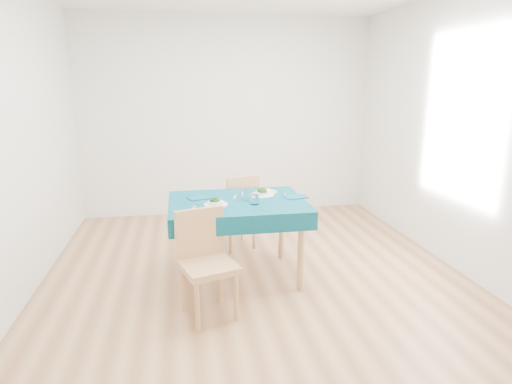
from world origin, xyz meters
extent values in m
cube|color=#8E603B|center=(0.00, 0.00, -0.01)|extent=(4.00, 4.50, 0.02)
cube|color=silver|center=(0.00, 2.25, 1.35)|extent=(4.00, 0.02, 2.70)
cube|color=silver|center=(0.00, -2.25, 1.35)|extent=(4.00, 0.02, 2.70)
cube|color=silver|center=(-2.00, 0.00, 1.35)|extent=(0.02, 4.50, 2.70)
cube|color=silver|center=(2.00, 0.00, 1.35)|extent=(0.02, 4.50, 2.70)
cube|color=#074254|center=(-0.16, 0.06, 0.38)|extent=(1.24, 0.94, 0.76)
cube|color=tan|center=(-0.48, -0.61, 0.50)|extent=(0.51, 0.54, 1.00)
cube|color=tan|center=(-0.07, 0.84, 0.47)|extent=(0.49, 0.51, 0.93)
cube|color=silver|center=(-0.57, -0.10, 0.76)|extent=(0.09, 0.18, 0.00)
cube|color=silver|center=(-0.35, -0.07, 0.76)|extent=(0.06, 0.21, 0.00)
cube|color=silver|center=(-0.17, 0.20, 0.76)|extent=(0.08, 0.18, 0.00)
cube|color=silver|center=(0.31, 0.15, 0.76)|extent=(0.06, 0.23, 0.00)
cube|color=#0B4A5D|center=(-0.51, 0.20, 0.76)|extent=(0.23, 0.19, 0.01)
cube|color=#0B4A5D|center=(0.40, 0.08, 0.76)|extent=(0.22, 0.17, 0.01)
cylinder|color=white|center=(-0.09, 0.07, 0.81)|extent=(0.07, 0.07, 0.10)
cylinder|color=white|center=(-0.03, -0.08, 0.80)|extent=(0.07, 0.07, 0.09)
cylinder|color=#96C761|center=(0.17, 0.32, 0.76)|extent=(0.20, 0.20, 0.01)
cube|color=beige|center=(0.17, 0.32, 0.78)|extent=(0.14, 0.14, 0.02)
camera|label=1|loc=(-0.66, -3.70, 1.81)|focal=30.00mm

